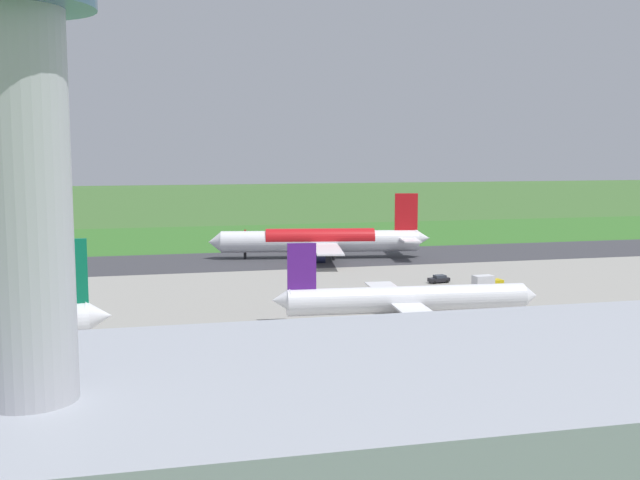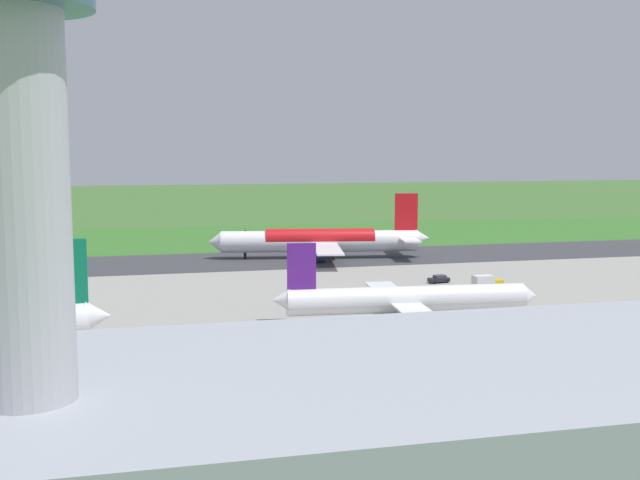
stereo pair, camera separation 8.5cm
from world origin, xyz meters
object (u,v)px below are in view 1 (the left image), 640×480
at_px(airliner_main, 322,241).
at_px(service_car_followme, 439,279).
at_px(traffic_cone_orange, 233,240).
at_px(airliner_parked_mid, 406,299).
at_px(service_truck_baggage, 26,263).
at_px(no_stopping_sign, 245,233).
at_px(service_truck_fuel, 486,282).

xyz_separation_m(airliner_main, service_car_followme, (-14.49, 39.24, -3.51)).
distance_m(airliner_main, traffic_cone_orange, 44.79).
bearing_deg(airliner_parked_mid, service_truck_baggage, -46.60).
bearing_deg(no_stopping_sign, service_car_followme, 106.67).
xyz_separation_m(airliner_parked_mid, service_car_followme, (-17.80, -29.71, -2.55)).
distance_m(airliner_parked_mid, service_truck_fuel, 32.30).
bearing_deg(traffic_cone_orange, service_truck_fuel, 112.73).
bearing_deg(service_truck_baggage, airliner_main, -179.41).
bearing_deg(airliner_main, airliner_parked_mid, 87.25).
xyz_separation_m(airliner_parked_mid, traffic_cone_orange, (13.20, -110.39, -3.11)).
height_order(airliner_parked_mid, service_truck_fuel, airliner_parked_mid).
distance_m(service_car_followme, service_truck_fuel, 10.35).
distance_m(airliner_main, no_stopping_sign, 50.32).
relative_size(airliner_main, service_truck_fuel, 9.02).
xyz_separation_m(airliner_main, no_stopping_sign, (11.88, -48.80, -2.97)).
distance_m(service_truck_baggage, traffic_cone_orange, 66.43).
xyz_separation_m(airliner_parked_mid, service_truck_baggage, (64.53, -68.25, -1.99)).
bearing_deg(service_truck_fuel, no_stopping_sign, -71.29).
relative_size(airliner_main, no_stopping_sign, 23.28).
bearing_deg(no_stopping_sign, airliner_main, 103.68).
height_order(service_truck_fuel, traffic_cone_orange, service_truck_fuel).
height_order(service_car_followme, no_stopping_sign, no_stopping_sign).
relative_size(service_truck_fuel, traffic_cone_orange, 10.87).
xyz_separation_m(service_truck_baggage, service_truck_fuel, (-88.57, 46.77, 0.00)).
distance_m(no_stopping_sign, traffic_cone_orange, 8.77).
distance_m(service_truck_baggage, no_stopping_sign, 74.72).
height_order(service_truck_baggage, service_car_followme, service_truck_baggage).
bearing_deg(traffic_cone_orange, airliner_parked_mid, 96.82).
distance_m(airliner_main, service_car_followme, 41.97).
bearing_deg(service_truck_baggage, service_truck_fuel, 152.16).
xyz_separation_m(service_truck_fuel, traffic_cone_orange, (37.24, -88.91, -1.13)).
bearing_deg(service_car_followme, airliner_main, -69.73).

